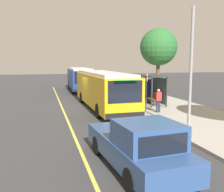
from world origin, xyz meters
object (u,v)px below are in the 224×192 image
object	(u,v)px
transit_bus_second	(80,78)
pickup_truck	(138,146)
transit_bus_main	(103,89)
route_sign_post	(146,87)
waiting_bench	(153,99)
pedestrian_commuter	(158,99)

from	to	relation	value
transit_bus_second	pickup_truck	xyz separation A→B (m)	(25.40, -1.55, -0.76)
transit_bus_main	transit_bus_second	distance (m)	13.55
transit_bus_second	route_sign_post	distance (m)	16.33
transit_bus_second	waiting_bench	bearing A→B (deg)	17.56
transit_bus_second	route_sign_post	world-z (taller)	same
transit_bus_second	route_sign_post	xyz separation A→B (m)	(16.11, 2.62, 0.34)
transit_bus_second	pickup_truck	distance (m)	25.46
waiting_bench	pedestrian_commuter	world-z (taller)	pedestrian_commuter
route_sign_post	pedestrian_commuter	distance (m)	1.31
pickup_truck	route_sign_post	bearing A→B (deg)	155.77
transit_bus_main	transit_bus_second	size ratio (longest dim) A/B	1.08
transit_bus_second	pedestrian_commuter	bearing A→B (deg)	10.89
transit_bus_main	waiting_bench	size ratio (longest dim) A/B	6.95
pickup_truck	pedestrian_commuter	xyz separation A→B (m)	(-8.50, 4.81, 0.26)
pickup_truck	pedestrian_commuter	distance (m)	9.77
pickup_truck	transit_bus_second	bearing A→B (deg)	176.50
transit_bus_main	pickup_truck	bearing A→B (deg)	-7.39
pickup_truck	waiting_bench	size ratio (longest dim) A/B	3.47
transit_bus_main	transit_bus_second	bearing A→B (deg)	179.93
transit_bus_main	pedestrian_commuter	size ratio (longest dim) A/B	6.58
pickup_truck	pedestrian_commuter	bearing A→B (deg)	150.50
pickup_truck	route_sign_post	distance (m)	10.25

